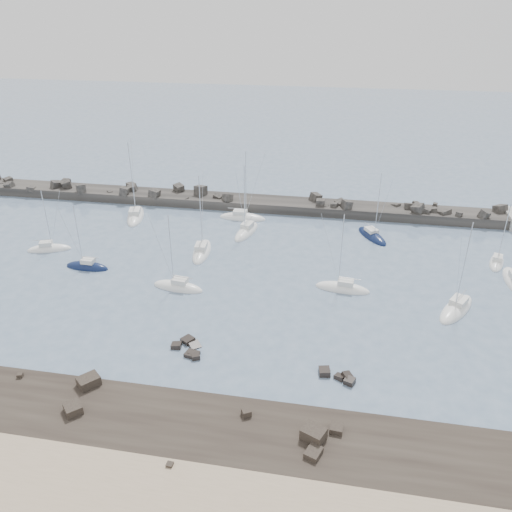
% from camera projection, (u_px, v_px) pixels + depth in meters
% --- Properties ---
extents(ground, '(400.00, 400.00, 0.00)m').
position_uv_depth(ground, '(234.00, 312.00, 66.95)').
color(ground, slate).
rests_on(ground, ground).
extents(rock_shelf, '(140.00, 12.29, 1.93)m').
position_uv_depth(rock_shelf, '(190.00, 438.00, 47.61)').
color(rock_shelf, black).
rests_on(rock_shelf, ground).
extents(rock_cluster_near, '(4.23, 4.51, 1.27)m').
position_uv_depth(rock_cluster_near, '(189.00, 349.00, 59.68)').
color(rock_cluster_near, black).
rests_on(rock_cluster_near, ground).
extents(rock_cluster_far, '(4.23, 2.67, 1.46)m').
position_uv_depth(rock_cluster_far, '(336.00, 376.00, 55.29)').
color(rock_cluster_far, black).
rests_on(rock_cluster_far, ground).
extents(breakwater, '(115.00, 7.07, 5.24)m').
position_uv_depth(breakwater, '(238.00, 205.00, 101.27)').
color(breakwater, '#2B2927').
rests_on(breakwater, ground).
extents(sailboat_0, '(7.42, 4.43, 11.44)m').
position_uv_depth(sailboat_0, '(49.00, 249.00, 83.47)').
color(sailboat_0, white).
rests_on(sailboat_0, ground).
extents(sailboat_1, '(5.55, 10.35, 15.62)m').
position_uv_depth(sailboat_1, '(136.00, 217.00, 96.17)').
color(sailboat_1, white).
rests_on(sailboat_1, ground).
extents(sailboat_2, '(7.08, 2.42, 11.34)m').
position_uv_depth(sailboat_2, '(87.00, 267.00, 77.91)').
color(sailboat_2, '#0F1B3F').
rests_on(sailboat_2, ground).
extents(sailboat_3, '(3.58, 9.09, 14.13)m').
position_uv_depth(sailboat_3, '(202.00, 252.00, 82.61)').
color(sailboat_3, white).
rests_on(sailboat_3, ground).
extents(sailboat_4, '(9.02, 2.91, 14.19)m').
position_uv_depth(sailboat_4, '(242.00, 218.00, 95.59)').
color(sailboat_4, white).
rests_on(sailboat_4, ground).
extents(sailboat_5, '(7.95, 3.34, 12.37)m').
position_uv_depth(sailboat_5, '(178.00, 287.00, 72.38)').
color(sailboat_5, white).
rests_on(sailboat_5, ground).
extents(sailboat_6, '(4.40, 9.03, 13.83)m').
position_uv_depth(sailboat_6, '(246.00, 232.00, 89.70)').
color(sailboat_6, white).
rests_on(sailboat_6, ground).
extents(sailboat_7, '(6.29, 8.29, 12.82)m').
position_uv_depth(sailboat_7, '(372.00, 236.00, 88.12)').
color(sailboat_7, '#0F1B3F').
rests_on(sailboat_7, ground).
extents(sailboat_8, '(8.11, 3.27, 12.62)m').
position_uv_depth(sailboat_8, '(343.00, 289.00, 72.06)').
color(sailboat_8, white).
rests_on(sailboat_8, ground).
extents(sailboat_10, '(6.96, 9.15, 14.18)m').
position_uv_depth(sailboat_10, '(456.00, 309.00, 67.24)').
color(sailboat_10, white).
rests_on(sailboat_10, ground).
extents(sailboat_11, '(4.05, 7.03, 10.85)m').
position_uv_depth(sailboat_11, '(497.00, 263.00, 79.22)').
color(sailboat_11, white).
rests_on(sailboat_11, ground).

